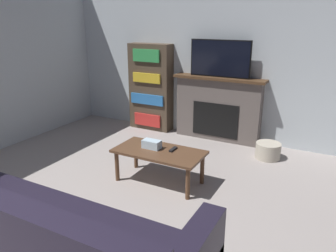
{
  "coord_description": "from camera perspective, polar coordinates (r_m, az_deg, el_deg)",
  "views": [
    {
      "loc": [
        1.79,
        -0.72,
        1.89
      ],
      "look_at": [
        0.06,
        2.56,
        0.66
      ],
      "focal_mm": 35.0,
      "sensor_mm": 36.0,
      "label": 1
    }
  ],
  "objects": [
    {
      "name": "wall_back",
      "position": [
        5.34,
        8.3,
        12.27
      ],
      "size": [
        6.21,
        0.06,
        2.7
      ],
      "color": "silver",
      "rests_on": "ground_plane"
    },
    {
      "name": "fireplace",
      "position": [
        5.31,
        8.69,
        3.06
      ],
      "size": [
        1.46,
        0.28,
        1.02
      ],
      "color": "#605651",
      "rests_on": "ground_plane"
    },
    {
      "name": "tv",
      "position": [
        5.15,
        9.04,
        11.52
      ],
      "size": [
        0.95,
        0.03,
        0.56
      ],
      "color": "black",
      "rests_on": "fireplace"
    },
    {
      "name": "couch",
      "position": [
        2.71,
        -22.03,
        -18.91
      ],
      "size": [
        2.49,
        0.92,
        0.94
      ],
      "color": "black",
      "rests_on": "ground_plane"
    },
    {
      "name": "coffee_table",
      "position": [
        3.89,
        -1.56,
        -5.0
      ],
      "size": [
        1.06,
        0.53,
        0.41
      ],
      "color": "brown",
      "rests_on": "ground_plane"
    },
    {
      "name": "tissue_box",
      "position": [
        3.92,
        -2.86,
        -3.18
      ],
      "size": [
        0.22,
        0.12,
        0.1
      ],
      "color": "silver",
      "rests_on": "coffee_table"
    },
    {
      "name": "remote_control",
      "position": [
        3.87,
        0.9,
        -4.08
      ],
      "size": [
        0.04,
        0.15,
        0.02
      ],
      "color": "black",
      "rests_on": "coffee_table"
    },
    {
      "name": "bookshelf",
      "position": [
        5.75,
        -3.01,
        6.73
      ],
      "size": [
        0.76,
        0.29,
        1.49
      ],
      "color": "#4C3D2D",
      "rests_on": "ground_plane"
    },
    {
      "name": "storage_basket",
      "position": [
        4.84,
        17.02,
        -4.13
      ],
      "size": [
        0.35,
        0.35,
        0.22
      ],
      "color": "#BCB29E",
      "rests_on": "ground_plane"
    }
  ]
}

